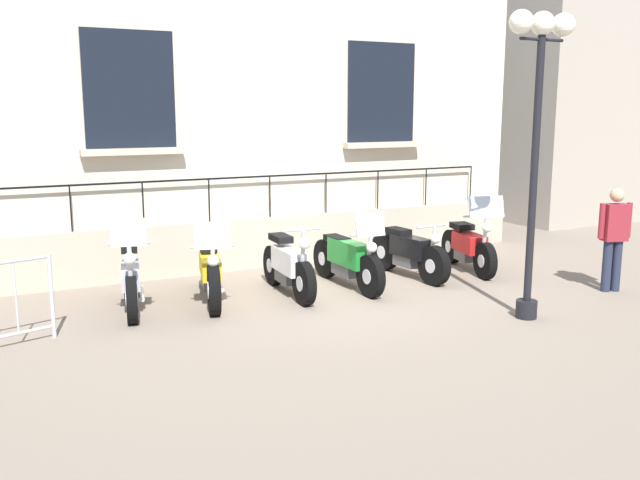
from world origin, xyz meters
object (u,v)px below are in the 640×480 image
(motorcycle_yellow, at_px, (210,272))
(motorcycle_green, at_px, (348,260))
(motorcycle_silver, at_px, (131,281))
(pedestrian_walking, at_px, (614,234))
(motorcycle_white, at_px, (288,267))
(motorcycle_red, at_px, (469,247))
(motorcycle_black, at_px, (409,254))
(lamppost, at_px, (538,108))

(motorcycle_yellow, xyz_separation_m, motorcycle_green, (0.22, 2.17, 0.02))
(motorcycle_silver, height_order, pedestrian_walking, pedestrian_walking)
(motorcycle_white, bearing_deg, motorcycle_yellow, -99.90)
(motorcycle_red, bearing_deg, pedestrian_walking, 27.32)
(motorcycle_green, xyz_separation_m, motorcycle_black, (-0.11, 1.23, -0.04))
(motorcycle_silver, relative_size, pedestrian_walking, 1.22)
(motorcycle_white, distance_m, motorcycle_red, 3.41)
(motorcycle_red, height_order, lamppost, lamppost)
(motorcycle_silver, distance_m, motorcycle_red, 5.71)
(motorcycle_red, distance_m, lamppost, 3.63)
(motorcycle_green, relative_size, motorcycle_black, 1.07)
(motorcycle_yellow, xyz_separation_m, motorcycle_white, (0.20, 1.15, -0.00))
(motorcycle_green, bearing_deg, motorcycle_white, -91.15)
(motorcycle_silver, relative_size, motorcycle_black, 1.00)
(motorcycle_black, relative_size, lamppost, 0.49)
(motorcycle_white, xyz_separation_m, motorcycle_black, (-0.09, 2.24, -0.02))
(motorcycle_green, relative_size, lamppost, 0.52)
(pedestrian_walking, bearing_deg, motorcycle_silver, -108.86)
(motorcycle_black, distance_m, pedestrian_walking, 3.16)
(motorcycle_white, distance_m, lamppost, 4.18)
(motorcycle_green, xyz_separation_m, lamppost, (2.53, 1.33, 2.33))
(motorcycle_silver, distance_m, motorcycle_green, 3.31)
(motorcycle_yellow, height_order, motorcycle_red, motorcycle_red)
(pedestrian_walking, bearing_deg, lamppost, -77.62)
(motorcycle_white, distance_m, pedestrian_walking, 4.97)
(motorcycle_silver, height_order, motorcycle_yellow, motorcycle_silver)
(lamppost, relative_size, pedestrian_walking, 2.48)
(motorcycle_yellow, relative_size, motorcycle_black, 1.12)
(motorcycle_yellow, distance_m, motorcycle_red, 4.57)
(motorcycle_black, distance_m, lamppost, 3.55)
(motorcycle_yellow, bearing_deg, motorcycle_red, 87.48)
(motorcycle_white, bearing_deg, motorcycle_red, 90.01)
(pedestrian_walking, bearing_deg, motorcycle_white, -114.85)
(motorcycle_silver, bearing_deg, motorcycle_black, 88.15)
(motorcycle_yellow, bearing_deg, motorcycle_white, 80.10)
(motorcycle_black, bearing_deg, pedestrian_walking, 46.06)
(lamppost, bearing_deg, motorcycle_white, -137.49)
(motorcycle_yellow, distance_m, motorcycle_white, 1.17)
(motorcycle_red, bearing_deg, motorcycle_white, -89.99)
(motorcycle_white, height_order, motorcycle_black, motorcycle_white)
(motorcycle_yellow, height_order, motorcycle_white, motorcycle_yellow)
(motorcycle_white, height_order, lamppost, lamppost)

